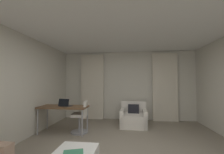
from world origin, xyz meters
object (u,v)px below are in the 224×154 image
(armchair, at_px, (134,118))
(magazine_open, at_px, (73,153))
(desk_chair, at_px, (81,119))
(laptop, at_px, (65,105))
(desk, at_px, (64,109))

(armchair, relative_size, magazine_open, 2.60)
(desk_chair, bearing_deg, laptop, -168.75)
(desk_chair, xyz_separation_m, laptop, (-0.43, -0.09, 0.40))
(desk_chair, relative_size, laptop, 2.45)
(armchair, distance_m, laptop, 2.19)
(laptop, relative_size, magazine_open, 1.09)
(desk, bearing_deg, armchair, 23.71)
(desk, relative_size, magazine_open, 4.11)
(desk, xyz_separation_m, desk_chair, (0.49, 0.06, -0.28))
(armchair, relative_size, laptop, 2.38)
(laptop, bearing_deg, magazine_open, -62.12)
(armchair, relative_size, desk, 0.63)
(magazine_open, bearing_deg, laptop, 117.88)
(armchair, xyz_separation_m, magazine_open, (-0.93, -2.78, 0.15))
(desk, height_order, desk_chair, desk_chair)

